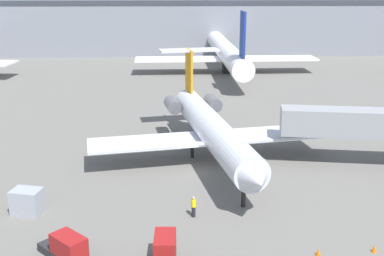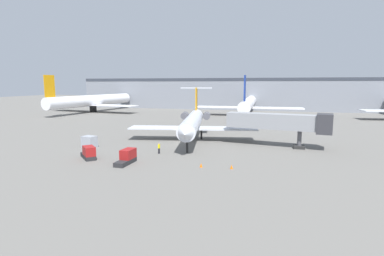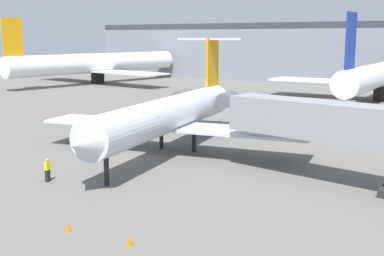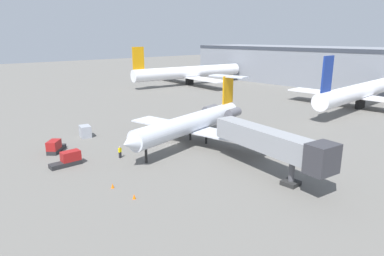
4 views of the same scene
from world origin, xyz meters
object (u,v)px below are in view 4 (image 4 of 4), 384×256
(baggage_tug_lead, at_px, (55,147))
(traffic_cone_near, at_px, (113,186))
(ground_crew_marshaller, at_px, (120,152))
(parked_airliner_west_mid, at_px, (361,91))
(baggage_tug_trailing, at_px, (68,159))
(parked_airliner_west_end, at_px, (189,73))
(traffic_cone_mid, at_px, (134,196))
(jet_bridge, at_px, (276,144))
(cargo_container_uld, at_px, (85,131))
(regional_jet, at_px, (194,122))

(baggage_tug_lead, bearing_deg, traffic_cone_near, -0.07)
(ground_crew_marshaller, bearing_deg, baggage_tug_lead, -145.66)
(parked_airliner_west_mid, bearing_deg, baggage_tug_trailing, -99.12)
(traffic_cone_near, distance_m, parked_airliner_west_mid, 65.84)
(ground_crew_marshaller, distance_m, parked_airliner_west_end, 76.35)
(baggage_tug_lead, relative_size, baggage_tug_trailing, 0.96)
(traffic_cone_mid, bearing_deg, parked_airliner_west_mid, 93.04)
(baggage_tug_lead, distance_m, parked_airliner_west_end, 75.91)
(jet_bridge, xyz_separation_m, parked_airliner_west_end, (-68.40, 47.70, 0.05))
(jet_bridge, xyz_separation_m, cargo_container_uld, (-31.73, -9.06, -3.30))
(parked_airliner_west_mid, bearing_deg, cargo_container_uld, -110.20)
(traffic_cone_near, relative_size, parked_airliner_west_end, 0.01)
(cargo_container_uld, distance_m, traffic_cone_near, 22.31)
(baggage_tug_lead, bearing_deg, traffic_cone_mid, 0.82)
(traffic_cone_mid, height_order, parked_airliner_west_end, parked_airliner_west_end)
(cargo_container_uld, height_order, parked_airliner_west_end, parked_airliner_west_end)
(cargo_container_uld, bearing_deg, baggage_tug_trailing, -34.86)
(ground_crew_marshaller, relative_size, traffic_cone_mid, 3.07)
(regional_jet, xyz_separation_m, traffic_cone_mid, (9.91, -17.67, -3.28))
(baggage_tug_trailing, bearing_deg, traffic_cone_mid, 4.18)
(cargo_container_uld, bearing_deg, baggage_tug_lead, -56.82)
(baggage_tug_trailing, distance_m, parked_airliner_west_mid, 67.37)
(traffic_cone_near, distance_m, parked_airliner_west_end, 86.14)
(cargo_container_uld, height_order, traffic_cone_mid, cargo_container_uld)
(jet_bridge, xyz_separation_m, traffic_cone_mid, (-6.62, -15.67, -4.01))
(regional_jet, distance_m, parked_airliner_west_end, 69.14)
(regional_jet, distance_m, baggage_tug_trailing, 19.36)
(jet_bridge, distance_m, traffic_cone_near, 19.56)
(baggage_tug_trailing, bearing_deg, regional_jet, 77.27)
(ground_crew_marshaller, bearing_deg, traffic_cone_mid, -24.70)
(traffic_cone_near, height_order, parked_airliner_west_mid, parked_airliner_west_mid)
(regional_jet, bearing_deg, parked_airliner_west_end, 138.62)
(baggage_tug_trailing, xyz_separation_m, cargo_container_uld, (-10.98, 7.65, 0.15))
(jet_bridge, distance_m, ground_crew_marshaller, 21.52)
(baggage_tug_trailing, height_order, parked_airliner_west_mid, parked_airliner_west_mid)
(parked_airliner_west_end, relative_size, parked_airliner_west_mid, 1.04)
(regional_jet, bearing_deg, parked_airliner_west_mid, 82.32)
(cargo_container_uld, xyz_separation_m, traffic_cone_near, (21.19, -6.93, -0.71))
(baggage_tug_lead, xyz_separation_m, traffic_cone_near, (16.68, -0.02, -0.56))
(jet_bridge, bearing_deg, parked_airliner_west_mid, 101.47)
(jet_bridge, height_order, baggage_tug_trailing, jet_bridge)
(cargo_container_uld, xyz_separation_m, parked_airliner_west_end, (-36.67, 56.76, 3.35))
(ground_crew_marshaller, xyz_separation_m, baggage_tug_lead, (-8.54, -5.84, -0.02))
(jet_bridge, relative_size, cargo_container_uld, 6.77)
(regional_jet, distance_m, jet_bridge, 16.66)
(baggage_tug_lead, xyz_separation_m, cargo_container_uld, (-4.52, 6.91, 0.15))
(cargo_container_uld, height_order, parked_airliner_west_mid, parked_airliner_west_mid)
(jet_bridge, distance_m, parked_airliner_west_mid, 50.75)
(traffic_cone_near, bearing_deg, parked_airliner_west_mid, 89.61)
(ground_crew_marshaller, bearing_deg, baggage_tug_trailing, -107.58)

